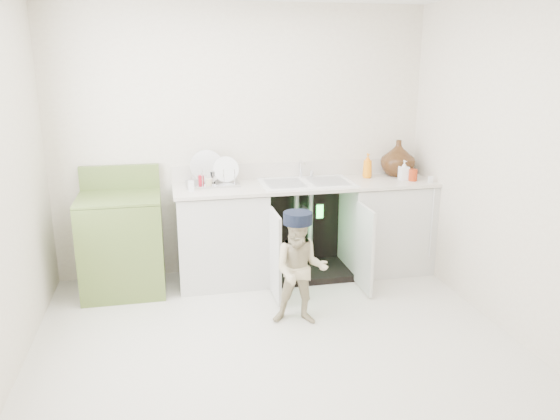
# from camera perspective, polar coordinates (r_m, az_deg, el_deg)

# --- Properties ---
(ground) EXTENTS (3.50, 3.50, 0.00)m
(ground) POSITION_cam_1_polar(r_m,az_deg,el_deg) (4.15, -0.56, -13.41)
(ground) COLOR beige
(ground) RESTS_ON ground
(room_shell) EXTENTS (6.00, 5.50, 1.26)m
(room_shell) POSITION_cam_1_polar(r_m,az_deg,el_deg) (3.71, -0.61, 3.71)
(room_shell) COLOR silver
(room_shell) RESTS_ON ground
(counter_run) EXTENTS (2.44, 1.02, 1.25)m
(counter_run) POSITION_cam_1_polar(r_m,az_deg,el_deg) (5.18, 3.07, -1.67)
(counter_run) COLOR silver
(counter_run) RESTS_ON ground
(avocado_stove) EXTENTS (0.70, 0.65, 1.09)m
(avocado_stove) POSITION_cam_1_polar(r_m,az_deg,el_deg) (5.01, -16.15, -3.26)
(avocado_stove) COLOR olive
(avocado_stove) RESTS_ON ground
(repair_worker) EXTENTS (0.62, 0.85, 0.90)m
(repair_worker) POSITION_cam_1_polar(r_m,az_deg,el_deg) (4.22, 2.14, -6.10)
(repair_worker) COLOR #C5AF8D
(repair_worker) RESTS_ON ground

